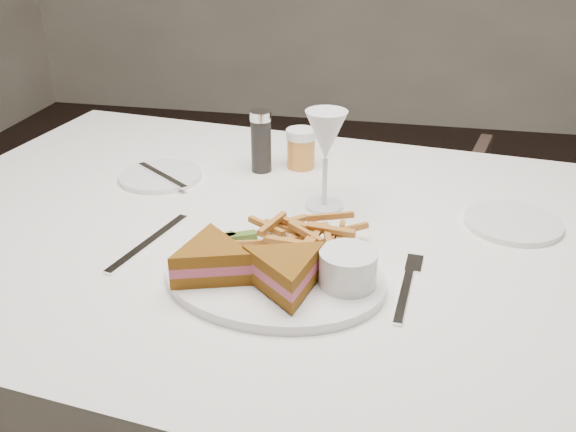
% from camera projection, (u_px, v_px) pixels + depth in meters
% --- Properties ---
extents(ground, '(5.00, 5.00, 0.00)m').
position_uv_depth(ground, '(433.00, 424.00, 1.68)').
color(ground, black).
rests_on(ground, ground).
extents(table, '(1.50, 1.10, 0.75)m').
position_uv_depth(table, '(293.00, 403.00, 1.23)').
color(table, white).
rests_on(table, ground).
extents(chair_far, '(0.69, 0.66, 0.61)m').
position_uv_depth(chair_far, '(379.00, 215.00, 2.11)').
color(chair_far, '#49342D').
rests_on(chair_far, ground).
extents(table_setting, '(0.81, 0.63, 0.18)m').
position_uv_depth(table_setting, '(290.00, 226.00, 0.99)').
color(table_setting, white).
rests_on(table_setting, table).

